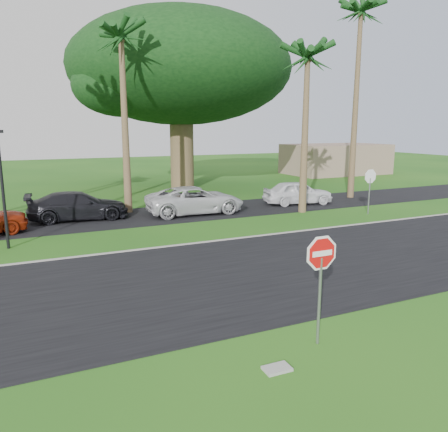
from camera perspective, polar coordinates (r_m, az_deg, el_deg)
ground at (r=12.46m, az=1.84°, el=-10.85°), size 120.00×120.00×0.00m
road at (r=14.16m, az=-1.78°, el=-8.00°), size 120.00×8.00×0.02m
parking_strip at (r=23.86m, az=-11.56°, el=-0.12°), size 120.00×5.00×0.02m
curb at (r=17.79m, az=-6.84°, el=-3.90°), size 120.00×0.12×0.06m
stop_sign_near at (r=9.70m, az=12.53°, el=-6.60°), size 1.05×0.07×2.62m
stop_sign_far at (r=25.25m, az=18.53°, el=4.21°), size 1.05×0.07×2.62m
palm_center at (r=25.24m, az=-13.29°, el=21.36°), size 5.00×5.00×10.50m
palm_right_near at (r=24.98m, az=10.87°, el=19.30°), size 5.00×5.00×9.50m
palm_right_far at (r=31.55m, az=17.44°, el=23.59°), size 5.00×5.00×13.00m
canopy_tree at (r=34.43m, az=-5.72°, el=18.52°), size 16.50×16.50×13.12m
streetlight_right at (r=18.95m, az=-27.01°, el=3.95°), size 0.45×0.25×4.64m
building_far at (r=46.67m, az=14.35°, el=7.23°), size 10.00×6.00×3.00m
car_dark at (r=23.78m, az=-18.51°, el=1.23°), size 5.14×2.33×1.46m
car_minivan at (r=24.23m, az=-3.76°, el=2.06°), size 5.51×2.68×1.51m
car_pickup at (r=27.54m, az=9.61°, el=3.01°), size 4.50×2.45×1.45m
utility_slab at (r=9.26m, az=6.94°, el=-19.18°), size 0.55×0.36×0.06m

